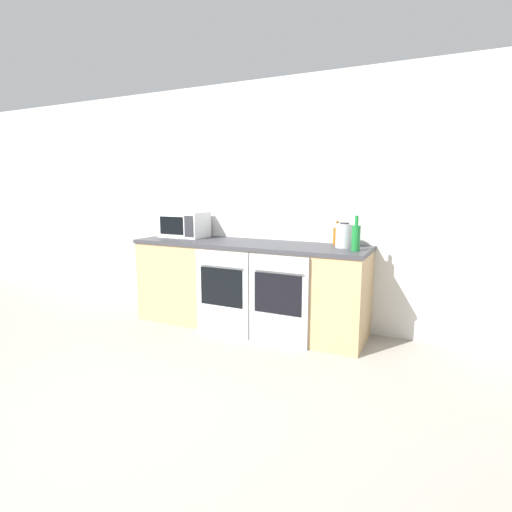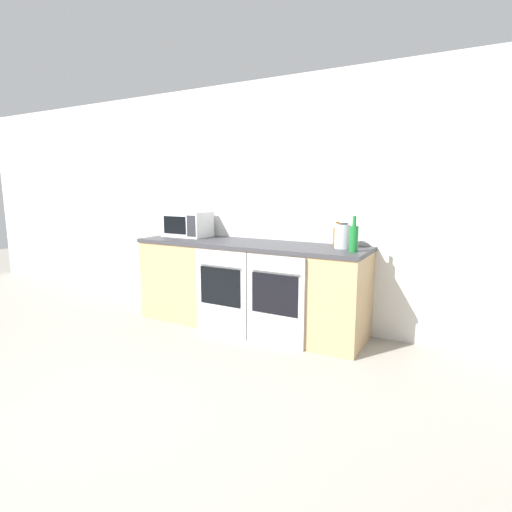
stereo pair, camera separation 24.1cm
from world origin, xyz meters
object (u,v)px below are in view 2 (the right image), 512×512
Objects in this scene: microwave at (187,224)px; kettle at (343,236)px; oven_left at (221,292)px; oven_right at (275,301)px; bottle_green at (354,238)px; bottle_amber at (337,236)px.

microwave reaches higher than kettle.
oven_right is (0.61, 0.00, 0.00)m from oven_left.
oven_left is 1.65× the size of microwave.
microwave is 1.64× the size of bottle_green.
bottle_amber is 0.74× the size of bottle_green.
oven_left is 1.41m from bottle_green.
oven_left is 1.08m from microwave.
oven_right is 1.65× the size of microwave.
oven_left is at bearing -30.40° from microwave.
kettle is at bearing 20.62° from oven_left.
oven_right is at bearing -18.11° from microwave.
microwave is (-1.37, 0.45, 0.62)m from oven_right.
bottle_green reaches higher than oven_left.
oven_left is 3.68× the size of bottle_amber.
bottle_amber is at bearing 123.43° from kettle.
oven_left is 2.71× the size of bottle_green.
bottle_green reaches higher than bottle_amber.
microwave reaches higher than oven_right.
kettle is (1.87, -0.03, -0.03)m from microwave.
oven_right is 0.88m from kettle.
bottle_amber is at bearing 4.35° from microwave.
oven_left is 1.28m from bottle_amber.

